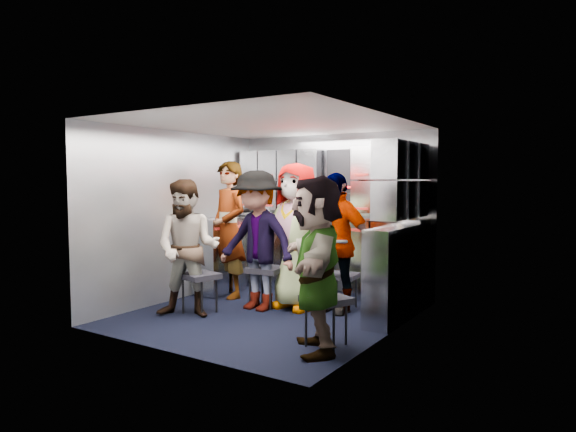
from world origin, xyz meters
The scene contains 29 objects.
floor centered at (0.00, 0.00, 0.00)m, with size 3.00×3.00×0.00m, color black.
wall_back centered at (0.00, 1.50, 1.05)m, with size 2.80×0.04×2.10m, color #8E939B.
wall_left centered at (-1.40, 0.00, 1.05)m, with size 0.04×3.00×2.10m, color #8E939B.
wall_right centered at (1.40, 0.00, 1.05)m, with size 0.04×3.00×2.10m, color #8E939B.
ceiling centered at (0.00, 0.00, 2.10)m, with size 2.80×3.00×0.02m, color silver.
cart_bank_back centered at (0.00, 1.29, 0.49)m, with size 2.68×0.38×0.99m, color #989EA8.
cart_bank_left centered at (-1.19, 0.56, 0.49)m, with size 0.38×0.76×0.99m, color #989EA8.
counter centered at (0.00, 1.29, 1.01)m, with size 2.68×0.42×0.03m, color #AFB1B6.
locker_bank_back centered at (0.00, 1.35, 1.49)m, with size 2.68×0.28×0.82m, color #989EA8.
locker_bank_right centered at (1.25, 0.70, 1.49)m, with size 0.28×1.00×0.82m, color #989EA8.
right_cabinet centered at (1.25, 0.60, 0.50)m, with size 0.28×1.20×1.00m, color #989EA8.
coffee_niche centered at (0.18, 1.41, 1.47)m, with size 0.46×0.16×0.84m, color black, non-canonical shape.
red_latch_strip centered at (0.00, 1.09, 0.88)m, with size 2.60×0.02×0.03m, color #AC231C.
jump_seat_near_left centered at (-0.69, -0.37, 0.40)m, with size 0.46×0.44×0.45m.
jump_seat_mid_left centered at (-0.24, 0.29, 0.41)m, with size 0.43×0.41×0.47m.
jump_seat_center centered at (0.11, 0.59, 0.36)m, with size 0.41×0.40×0.41m.
jump_seat_mid_right centered at (0.55, 0.69, 0.36)m, with size 0.38×0.37×0.41m.
jump_seat_near_right centered at (1.05, -0.61, 0.40)m, with size 0.49×0.48×0.45m.
attendant_standing centered at (-0.93, 0.43, 0.86)m, with size 0.63×0.41×1.73m, color black.
attendant_arc_a centered at (-0.69, -0.55, 0.75)m, with size 0.73×0.57×1.50m, color black.
attendant_arc_b centered at (-0.24, 0.11, 0.80)m, with size 1.03×0.59×1.60m, color black.
attendant_arc_c centered at (0.11, 0.41, 0.84)m, with size 0.82×0.54×1.69m, color black.
attendant_arc_d centered at (0.55, 0.51, 0.79)m, with size 0.92×0.38×1.57m, color black.
attendant_arc_e centered at (1.05, -0.79, 0.77)m, with size 1.42×0.45×1.53m, color black.
bottle_left centered at (-0.88, 1.24, 1.15)m, with size 0.07×0.07×0.24m, color white.
bottle_mid centered at (-0.09, 1.24, 1.17)m, with size 0.07×0.07×0.28m, color white.
bottle_right centered at (1.08, 1.24, 1.16)m, with size 0.07×0.07×0.27m, color white.
cup_left centered at (-1.07, 1.23, 1.09)m, with size 0.09×0.09×0.11m, color tan.
cup_right centered at (1.06, 1.23, 1.08)m, with size 0.09×0.09×0.11m, color tan.
Camera 1 is at (3.21, -4.61, 1.49)m, focal length 32.00 mm.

